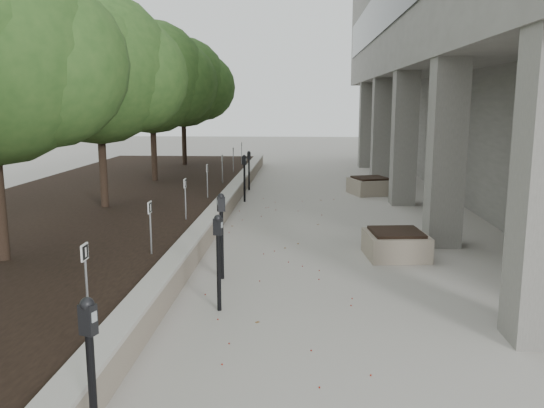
% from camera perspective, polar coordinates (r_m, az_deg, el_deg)
% --- Properties ---
extents(ground, '(90.00, 90.00, 0.00)m').
position_cam_1_polar(ground, '(6.81, -0.11, -16.55)').
color(ground, '#A9A39B').
rests_on(ground, ground).
extents(retaining_wall, '(0.39, 26.00, 0.50)m').
position_cam_1_polar(retaining_wall, '(15.48, -4.97, -0.23)').
color(retaining_wall, gray).
rests_on(retaining_wall, ground).
extents(planting_bed, '(7.00, 26.00, 0.40)m').
position_cam_1_polar(planting_bed, '(16.41, -17.78, -0.26)').
color(planting_bed, black).
rests_on(planting_bed, ground).
extents(crabapple_tree_3, '(4.60, 4.00, 5.44)m').
position_cam_1_polar(crabapple_tree_3, '(14.98, -17.22, 10.04)').
color(crabapple_tree_3, '#2A4F1E').
rests_on(crabapple_tree_3, planting_bed).
extents(crabapple_tree_4, '(4.60, 4.00, 5.44)m').
position_cam_1_polar(crabapple_tree_4, '(19.75, -12.16, 10.23)').
color(crabapple_tree_4, '#2A4F1E').
rests_on(crabapple_tree_4, planting_bed).
extents(crabapple_tree_5, '(4.60, 4.00, 5.44)m').
position_cam_1_polar(crabapple_tree_5, '(24.61, -9.08, 10.31)').
color(crabapple_tree_5, '#2A4F1E').
rests_on(crabapple_tree_5, planting_bed).
extents(parking_sign_2, '(0.04, 0.22, 0.96)m').
position_cam_1_polar(parking_sign_2, '(7.43, -18.44, -7.45)').
color(parking_sign_2, black).
rests_on(parking_sign_2, planting_bed).
extents(parking_sign_3, '(0.04, 0.22, 0.96)m').
position_cam_1_polar(parking_sign_3, '(10.18, -12.30, -2.40)').
color(parking_sign_3, black).
rests_on(parking_sign_3, planting_bed).
extents(parking_sign_4, '(0.04, 0.22, 0.96)m').
position_cam_1_polar(parking_sign_4, '(13.04, -8.84, 0.49)').
color(parking_sign_4, black).
rests_on(parking_sign_4, planting_bed).
extents(parking_sign_5, '(0.04, 0.22, 0.96)m').
position_cam_1_polar(parking_sign_5, '(15.95, -6.63, 2.34)').
color(parking_sign_5, black).
rests_on(parking_sign_5, planting_bed).
extents(parking_sign_6, '(0.04, 0.22, 0.96)m').
position_cam_1_polar(parking_sign_6, '(18.89, -5.10, 3.61)').
color(parking_sign_6, black).
rests_on(parking_sign_6, planting_bed).
extents(parking_sign_7, '(0.04, 0.22, 0.96)m').
position_cam_1_polar(parking_sign_7, '(21.85, -3.98, 4.53)').
color(parking_sign_7, black).
rests_on(parking_sign_7, planting_bed).
extents(parking_sign_8, '(0.04, 0.22, 0.96)m').
position_cam_1_polar(parking_sign_8, '(24.81, -3.12, 5.24)').
color(parking_sign_8, black).
rests_on(parking_sign_8, planting_bed).
extents(parking_meter_1, '(0.18, 0.15, 1.53)m').
position_cam_1_polar(parking_meter_1, '(5.11, -17.90, -17.16)').
color(parking_meter_1, black).
rests_on(parking_meter_1, ground).
extents(parking_meter_2, '(0.17, 0.14, 1.47)m').
position_cam_1_polar(parking_meter_2, '(8.35, -5.47, -6.03)').
color(parking_meter_2, black).
rests_on(parking_meter_2, ground).
extents(parking_meter_3, '(0.18, 0.16, 1.54)m').
position_cam_1_polar(parking_meter_3, '(9.82, -5.17, -3.32)').
color(parking_meter_3, black).
rests_on(parking_meter_3, ground).
extents(parking_meter_4, '(0.17, 0.15, 1.48)m').
position_cam_1_polar(parking_meter_4, '(17.47, -2.83, 2.63)').
color(parking_meter_4, black).
rests_on(parking_meter_4, ground).
extents(parking_meter_5, '(0.16, 0.13, 1.40)m').
position_cam_1_polar(parking_meter_5, '(19.85, -2.37, 3.44)').
color(parking_meter_5, black).
rests_on(parking_meter_5, ground).
extents(planter_front, '(1.28, 1.28, 0.55)m').
position_cam_1_polar(planter_front, '(11.54, 12.53, -3.99)').
color(planter_front, gray).
rests_on(planter_front, ground).
extents(planter_back, '(1.57, 1.57, 0.58)m').
position_cam_1_polar(planter_back, '(19.28, 9.99, 1.87)').
color(planter_back, gray).
rests_on(planter_back, ground).
extents(berry_scatter, '(3.30, 14.10, 0.02)m').
position_cam_1_polar(berry_scatter, '(11.49, 0.81, -5.15)').
color(berry_scatter, maroon).
rests_on(berry_scatter, ground).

